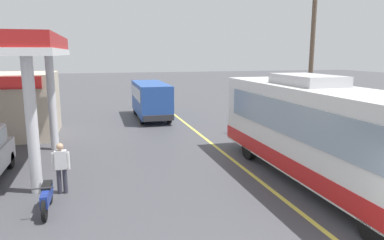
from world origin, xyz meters
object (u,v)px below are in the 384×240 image
Objects in this scene: motorcycle_parked_forecourt at (47,196)px; pedestrian_near_pump at (61,165)px; coach_bus_main at (321,135)px; minibus_opposing_lane at (151,97)px.

pedestrian_near_pump is at bearing 76.77° from motorcycle_parked_forecourt.
coach_bus_main is at bearing -8.91° from pedestrian_near_pump.
minibus_opposing_lane is 14.87m from motorcycle_parked_forecourt.
coach_bus_main reaches higher than motorcycle_parked_forecourt.
coach_bus_main is at bearing -75.15° from minibus_opposing_lane.
pedestrian_near_pump is (-4.76, -12.67, -0.54)m from minibus_opposing_lane.
minibus_opposing_lane is 13.54m from pedestrian_near_pump.
motorcycle_parked_forecourt is at bearing -109.94° from minibus_opposing_lane.
motorcycle_parked_forecourt is 1.08× the size of pedestrian_near_pump.
minibus_opposing_lane is at bearing 69.41° from pedestrian_near_pump.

